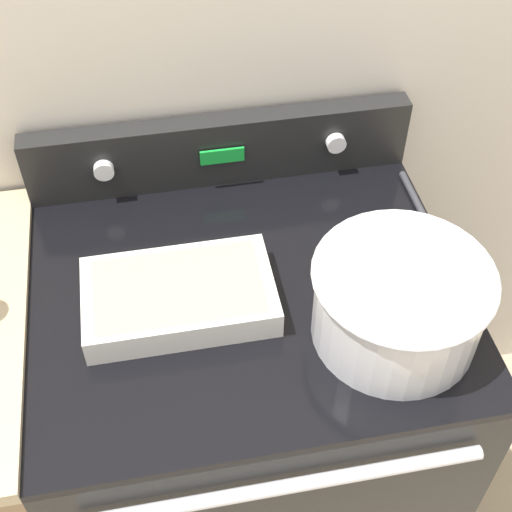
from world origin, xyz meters
The scene contains 6 objects.
kitchen_wall centered at (0.00, 0.71, 1.25)m, with size 8.00×0.05×2.50m.
stove_range centered at (0.00, 0.34, 0.47)m, with size 0.79×0.71×0.93m.
control_panel centered at (0.00, 0.65, 1.01)m, with size 0.79×0.07×0.15m.
mixing_bowl centered at (0.23, 0.19, 1.02)m, with size 0.30×0.30×0.15m.
casserole_dish centered at (-0.13, 0.31, 0.96)m, with size 0.33×0.20×0.06m.
ladle centered at (0.38, 0.31, 0.97)m, with size 0.08×0.32×0.08m.
Camera 1 is at (-0.14, -0.51, 1.92)m, focal length 50.00 mm.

